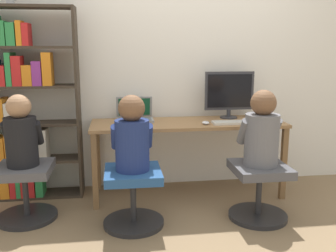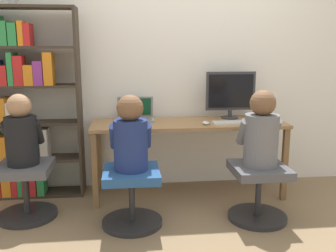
{
  "view_description": "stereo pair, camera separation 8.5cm",
  "coord_description": "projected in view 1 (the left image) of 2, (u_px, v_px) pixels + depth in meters",
  "views": [
    {
      "loc": [
        -0.65,
        -3.14,
        1.4
      ],
      "look_at": [
        -0.21,
        0.12,
        0.72
      ],
      "focal_mm": 40.0,
      "sensor_mm": 36.0,
      "label": 1
    },
    {
      "loc": [
        -0.57,
        -3.15,
        1.4
      ],
      "look_at": [
        -0.21,
        0.12,
        0.72
      ],
      "focal_mm": 40.0,
      "sensor_mm": 36.0,
      "label": 2
    }
  ],
  "objects": [
    {
      "name": "office_chair_side",
      "position": [
        25.0,
        188.0,
        3.09
      ],
      "size": [
        0.49,
        0.49,
        0.46
      ],
      "color": "#262628",
      "rests_on": "ground_plane"
    },
    {
      "name": "person_at_monitor",
      "position": [
        262.0,
        132.0,
        3.01
      ],
      "size": [
        0.34,
        0.29,
        0.62
      ],
      "color": "slate",
      "rests_on": "office_chair_left"
    },
    {
      "name": "office_chair_left",
      "position": [
        259.0,
        187.0,
        3.1
      ],
      "size": [
        0.49,
        0.49,
        0.46
      ],
      "color": "#262628",
      "rests_on": "ground_plane"
    },
    {
      "name": "desktop_monitor",
      "position": [
        229.0,
        94.0,
        3.69
      ],
      "size": [
        0.49,
        0.17,
        0.46
      ],
      "color": "#333338",
      "rests_on": "desk"
    },
    {
      "name": "computer_mouse_by_keyboard",
      "position": [
        206.0,
        123.0,
        3.42
      ],
      "size": [
        0.06,
        0.1,
        0.03
      ],
      "color": "silver",
      "rests_on": "desk"
    },
    {
      "name": "wall_back",
      "position": [
        182.0,
        59.0,
        3.77
      ],
      "size": [
        10.0,
        0.05,
        2.6
      ],
      "color": "white",
      "rests_on": "ground_plane"
    },
    {
      "name": "desk",
      "position": [
        188.0,
        130.0,
        3.56
      ],
      "size": [
        1.82,
        0.57,
        0.72
      ],
      "color": "olive",
      "rests_on": "ground_plane"
    },
    {
      "name": "keyboard",
      "position": [
        237.0,
        122.0,
        3.46
      ],
      "size": [
        0.45,
        0.13,
        0.03
      ],
      "color": "silver",
      "rests_on": "desk"
    },
    {
      "name": "office_chair_right",
      "position": [
        133.0,
        193.0,
        2.98
      ],
      "size": [
        0.49,
        0.49,
        0.46
      ],
      "color": "#262628",
      "rests_on": "ground_plane"
    },
    {
      "name": "person_near_shelf",
      "position": [
        21.0,
        134.0,
        3.0
      ],
      "size": [
        0.31,
        0.27,
        0.58
      ],
      "color": "black",
      "rests_on": "office_chair_side"
    },
    {
      "name": "bookshelf",
      "position": [
        19.0,
        108.0,
        3.43
      ],
      "size": [
        0.88,
        0.26,
        1.77
      ],
      "color": "#382D23",
      "rests_on": "ground_plane"
    },
    {
      "name": "laptop",
      "position": [
        135.0,
        116.0,
        3.6
      ],
      "size": [
        0.35,
        0.27,
        0.22
      ],
      "color": "gray",
      "rests_on": "desk"
    },
    {
      "name": "ground_plane",
      "position": [
        193.0,
        205.0,
        3.41
      ],
      "size": [
        14.0,
        14.0,
        0.0
      ],
      "primitive_type": "plane",
      "color": "#846B4C"
    },
    {
      "name": "person_at_laptop",
      "position": [
        132.0,
        137.0,
        2.89
      ],
      "size": [
        0.33,
        0.28,
        0.59
      ],
      "color": "navy",
      "rests_on": "office_chair_right"
    }
  ]
}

